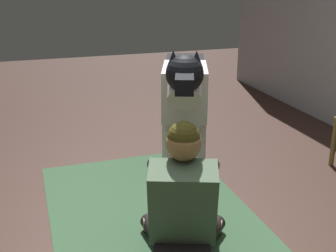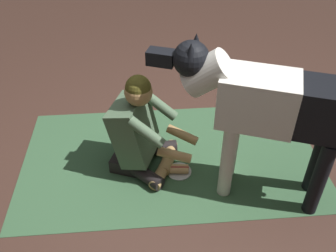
{
  "view_description": "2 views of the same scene",
  "coord_description": "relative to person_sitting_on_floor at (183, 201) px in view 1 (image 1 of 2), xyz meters",
  "views": [
    {
      "loc": [
        2.41,
        -0.78,
        1.67
      ],
      "look_at": [
        -0.03,
        0.03,
        0.76
      ],
      "focal_mm": 46.45,
      "sensor_mm": 36.0,
      "label": 1
    },
    {
      "loc": [
        0.19,
        2.34,
        2.2
      ],
      "look_at": [
        0.02,
        0.3,
        0.6
      ],
      "focal_mm": 39.64,
      "sensor_mm": 36.0,
      "label": 2
    }
  ],
  "objects": [
    {
      "name": "ground_plane",
      "position": [
        -0.22,
        -0.04,
        -0.36
      ],
      "size": [
        13.39,
        13.39,
        0.0
      ],
      "primitive_type": "plane",
      "color": "#3D2720"
    },
    {
      "name": "area_rug",
      "position": [
        -0.25,
        -0.06,
        -0.35
      ],
      "size": [
        2.54,
        1.43,
        0.01
      ],
      "primitive_type": "cube",
      "color": "#355839",
      "rests_on": "ground"
    },
    {
      "name": "person_sitting_on_floor",
      "position": [
        0.0,
        0.0,
        0.0
      ],
      "size": [
        0.74,
        0.61,
        0.86
      ],
      "color": "black",
      "rests_on": "ground"
    },
    {
      "name": "large_dog",
      "position": [
        -0.85,
        0.32,
        0.43
      ],
      "size": [
        1.48,
        0.69,
        1.2
      ],
      "color": "silver",
      "rests_on": "ground"
    },
    {
      "name": "hot_dog_on_plate",
      "position": [
        -0.3,
        0.12,
        -0.33
      ],
      "size": [
        0.21,
        0.21,
        0.06
      ],
      "color": "silver",
      "rests_on": "ground"
    }
  ]
}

